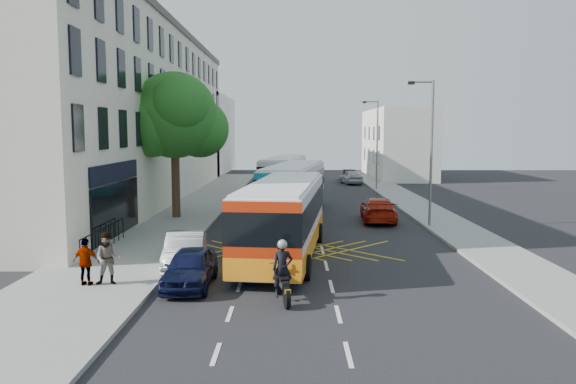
{
  "coord_description": "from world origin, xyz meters",
  "views": [
    {
      "loc": [
        -1.35,
        -19.04,
        5.34
      ],
      "look_at": [
        -1.6,
        10.26,
        2.2
      ],
      "focal_mm": 35.0,
      "sensor_mm": 36.0,
      "label": 1
    }
  ],
  "objects_px": {
    "lamp_far": "(376,140)",
    "motorbike": "(282,272)",
    "pedestrian_near": "(108,259)",
    "distant_car_dark": "(349,175)",
    "bus_near": "(284,217)",
    "red_hatchback": "(378,210)",
    "lamp_near": "(430,145)",
    "bus_far": "(284,174)",
    "parked_car_blue": "(190,268)",
    "street_tree": "(174,116)",
    "distant_car_grey": "(293,175)",
    "pedestrian_far": "(86,262)",
    "bus_mid": "(294,188)",
    "parked_car_silver": "(185,250)",
    "distant_car_silver": "(351,177)"
  },
  "relations": [
    {
      "from": "parked_car_silver",
      "to": "distant_car_silver",
      "type": "bearing_deg",
      "value": 68.27
    },
    {
      "from": "bus_mid",
      "to": "parked_car_silver",
      "type": "distance_m",
      "value": 15.02
    },
    {
      "from": "lamp_far",
      "to": "distant_car_dark",
      "type": "distance_m",
      "value": 11.19
    },
    {
      "from": "bus_near",
      "to": "distant_car_grey",
      "type": "distance_m",
      "value": 37.11
    },
    {
      "from": "motorbike",
      "to": "distant_car_dark",
      "type": "bearing_deg",
      "value": 70.1
    },
    {
      "from": "lamp_near",
      "to": "pedestrian_far",
      "type": "bearing_deg",
      "value": -139.46
    },
    {
      "from": "bus_near",
      "to": "distant_car_grey",
      "type": "height_order",
      "value": "bus_near"
    },
    {
      "from": "distant_car_grey",
      "to": "parked_car_blue",
      "type": "bearing_deg",
      "value": -98.43
    },
    {
      "from": "street_tree",
      "to": "lamp_far",
      "type": "relative_size",
      "value": 1.1
    },
    {
      "from": "bus_near",
      "to": "distant_car_dark",
      "type": "height_order",
      "value": "bus_near"
    },
    {
      "from": "bus_far",
      "to": "parked_car_silver",
      "type": "bearing_deg",
      "value": -89.66
    },
    {
      "from": "distant_car_grey",
      "to": "lamp_far",
      "type": "bearing_deg",
      "value": -56.41
    },
    {
      "from": "distant_car_silver",
      "to": "pedestrian_near",
      "type": "xyz_separation_m",
      "value": [
        -12.3,
        -38.89,
        0.32
      ]
    },
    {
      "from": "motorbike",
      "to": "parked_car_blue",
      "type": "height_order",
      "value": "motorbike"
    },
    {
      "from": "street_tree",
      "to": "distant_car_grey",
      "type": "distance_m",
      "value": 28.44
    },
    {
      "from": "bus_near",
      "to": "pedestrian_near",
      "type": "height_order",
      "value": "bus_near"
    },
    {
      "from": "parked_car_blue",
      "to": "distant_car_dark",
      "type": "relative_size",
      "value": 1.02
    },
    {
      "from": "motorbike",
      "to": "red_hatchback",
      "type": "distance_m",
      "value": 16.81
    },
    {
      "from": "bus_mid",
      "to": "bus_far",
      "type": "bearing_deg",
      "value": 103.06
    },
    {
      "from": "bus_mid",
      "to": "distant_car_silver",
      "type": "xyz_separation_m",
      "value": [
        5.92,
        21.43,
        -0.99
      ]
    },
    {
      "from": "lamp_near",
      "to": "parked_car_silver",
      "type": "bearing_deg",
      "value": -141.93
    },
    {
      "from": "lamp_near",
      "to": "lamp_far",
      "type": "distance_m",
      "value": 20.0
    },
    {
      "from": "red_hatchback",
      "to": "motorbike",
      "type": "bearing_deg",
      "value": 75.42
    },
    {
      "from": "street_tree",
      "to": "bus_mid",
      "type": "bearing_deg",
      "value": 16.43
    },
    {
      "from": "lamp_far",
      "to": "bus_mid",
      "type": "bearing_deg",
      "value": -116.61
    },
    {
      "from": "lamp_far",
      "to": "motorbike",
      "type": "relative_size",
      "value": 3.59
    },
    {
      "from": "distant_car_dark",
      "to": "pedestrian_far",
      "type": "relative_size",
      "value": 2.38
    },
    {
      "from": "bus_mid",
      "to": "distant_car_dark",
      "type": "xyz_separation_m",
      "value": [
        6.1,
        25.26,
        -1.09
      ]
    },
    {
      "from": "bus_near",
      "to": "parked_car_blue",
      "type": "xyz_separation_m",
      "value": [
        -3.18,
        -4.84,
        -1.04
      ]
    },
    {
      "from": "lamp_near",
      "to": "pedestrian_far",
      "type": "xyz_separation_m",
      "value": [
        -14.56,
        -12.45,
        -3.66
      ]
    },
    {
      "from": "lamp_far",
      "to": "pedestrian_near",
      "type": "height_order",
      "value": "lamp_far"
    },
    {
      "from": "red_hatchback",
      "to": "pedestrian_near",
      "type": "height_order",
      "value": "pedestrian_near"
    },
    {
      "from": "lamp_far",
      "to": "distant_car_dark",
      "type": "height_order",
      "value": "lamp_far"
    },
    {
      "from": "lamp_near",
      "to": "motorbike",
      "type": "xyz_separation_m",
      "value": [
        -7.87,
        -13.73,
        -3.68
      ]
    },
    {
      "from": "bus_near",
      "to": "red_hatchback",
      "type": "height_order",
      "value": "bus_near"
    },
    {
      "from": "parked_car_blue",
      "to": "bus_far",
      "type": "bearing_deg",
      "value": 84.92
    },
    {
      "from": "distant_car_silver",
      "to": "street_tree",
      "type": "bearing_deg",
      "value": 52.88
    },
    {
      "from": "distant_car_dark",
      "to": "lamp_near",
      "type": "bearing_deg",
      "value": 96.37
    },
    {
      "from": "parked_car_silver",
      "to": "distant_car_dark",
      "type": "xyz_separation_m",
      "value": [
        10.44,
        39.6,
        -0.06
      ]
    },
    {
      "from": "pedestrian_near",
      "to": "parked_car_blue",
      "type": "bearing_deg",
      "value": -0.36
    },
    {
      "from": "lamp_near",
      "to": "pedestrian_near",
      "type": "distance_m",
      "value": 18.89
    },
    {
      "from": "lamp_near",
      "to": "bus_far",
      "type": "bearing_deg",
      "value": 115.2
    },
    {
      "from": "street_tree",
      "to": "parked_car_silver",
      "type": "height_order",
      "value": "street_tree"
    },
    {
      "from": "lamp_far",
      "to": "parked_car_blue",
      "type": "relative_size",
      "value": 2.04
    },
    {
      "from": "distant_car_dark",
      "to": "bus_near",
      "type": "bearing_deg",
      "value": 83.9
    },
    {
      "from": "parked_car_blue",
      "to": "distant_car_silver",
      "type": "relative_size",
      "value": 0.91
    },
    {
      "from": "distant_car_silver",
      "to": "red_hatchback",
      "type": "bearing_deg",
      "value": 79.98
    },
    {
      "from": "parked_car_blue",
      "to": "pedestrian_near",
      "type": "relative_size",
      "value": 2.16
    },
    {
      "from": "bus_mid",
      "to": "distant_car_dark",
      "type": "distance_m",
      "value": 26.01
    },
    {
      "from": "red_hatchback",
      "to": "pedestrian_far",
      "type": "distance_m",
      "value": 19.0
    }
  ]
}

